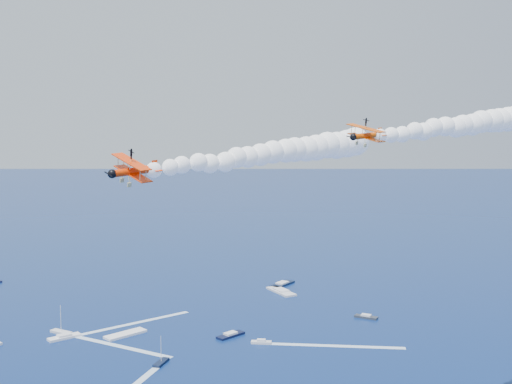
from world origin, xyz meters
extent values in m
cube|color=silver|center=(-44.07, 110.13, 0.35)|extent=(7.19, 6.12, 0.70)
cube|color=silver|center=(15.10, 94.03, 0.35)|extent=(6.12, 3.08, 0.70)
cube|color=black|center=(-13.03, 81.72, 0.35)|extent=(4.34, 6.52, 0.70)
cube|color=white|center=(-42.21, 105.19, 0.35)|extent=(9.70, 7.63, 0.70)
cube|color=black|center=(31.86, 160.17, 0.35)|extent=(11.46, 12.27, 0.70)
cube|color=silver|center=(29.67, 149.22, 0.35)|extent=(10.08, 15.65, 0.70)
cube|color=white|center=(-24.52, 105.95, 0.35)|extent=(12.70, 11.04, 0.70)
cube|color=#2C313B|center=(52.31, 114.08, 0.35)|extent=(7.54, 6.27, 0.70)
cube|color=black|center=(6.78, 101.20, 0.35)|extent=(9.08, 8.04, 0.70)
cube|color=white|center=(-25.82, 96.80, 0.03)|extent=(31.86, 24.03, 0.04)
cube|color=white|center=(36.52, 89.34, 0.03)|extent=(37.55, 10.09, 0.04)
cube|color=white|center=(-22.04, 117.77, 0.03)|extent=(33.30, 21.81, 0.04)
camera|label=1|loc=(-6.46, -76.56, 61.00)|focal=43.13mm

